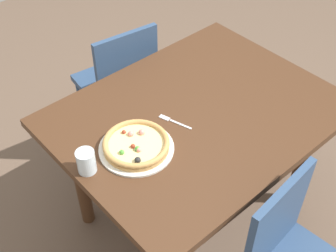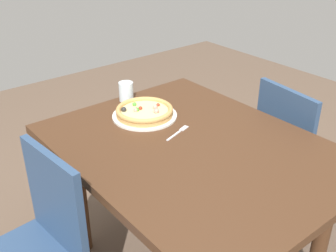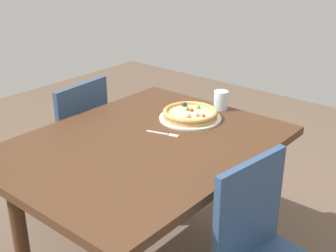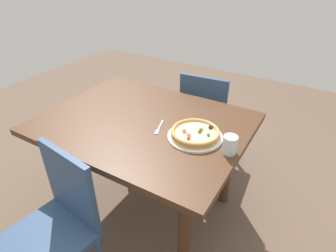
{
  "view_description": "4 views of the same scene",
  "coord_description": "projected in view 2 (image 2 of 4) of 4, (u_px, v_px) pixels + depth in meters",
  "views": [
    {
      "loc": [
        -1.13,
        -1.06,
        2.11
      ],
      "look_at": [
        -0.18,
        0.0,
        0.76
      ],
      "focal_mm": 47.89,
      "sensor_mm": 36.0,
      "label": 1
    },
    {
      "loc": [
        1.11,
        -1.05,
        1.64
      ],
      "look_at": [
        -0.18,
        0.0,
        0.76
      ],
      "focal_mm": 43.69,
      "sensor_mm": 36.0,
      "label": 2
    },
    {
      "loc": [
        1.34,
        1.28,
        1.61
      ],
      "look_at": [
        -0.18,
        0.0,
        0.76
      ],
      "focal_mm": 47.72,
      "sensor_mm": 36.0,
      "label": 3
    },
    {
      "loc": [
        -0.92,
        1.24,
        1.65
      ],
      "look_at": [
        -0.18,
        0.0,
        0.76
      ],
      "focal_mm": 30.16,
      "sensor_mm": 36.0,
      "label": 4
    }
  ],
  "objects": [
    {
      "name": "pizza",
      "position": [
        145.0,
        111.0,
        2.0
      ],
      "size": [
        0.28,
        0.28,
        0.05
      ],
      "color": "tan",
      "rests_on": "plate"
    },
    {
      "name": "dining_table",
      "position": [
        193.0,
        165.0,
        1.81
      ],
      "size": [
        1.28,
        0.99,
        0.74
      ],
      "color": "#472B19",
      "rests_on": "ground"
    },
    {
      "name": "chair_near",
      "position": [
        34.0,
        250.0,
        1.59
      ],
      "size": [
        0.43,
        0.43,
        0.86
      ],
      "rotation": [
        0.0,
        0.0,
        3.23
      ],
      "color": "navy",
      "rests_on": "ground"
    },
    {
      "name": "fork",
      "position": [
        179.0,
        132.0,
        1.87
      ],
      "size": [
        0.06,
        0.16,
        0.0
      ],
      "rotation": [
        0.0,
        0.0,
        1.86
      ],
      "color": "silver",
      "rests_on": "dining_table"
    },
    {
      "name": "chair_far",
      "position": [
        295.0,
        151.0,
        2.25
      ],
      "size": [
        0.45,
        0.45,
        0.86
      ],
      "rotation": [
        0.0,
        0.0,
        -0.13
      ],
      "color": "navy",
      "rests_on": "ground"
    },
    {
      "name": "drinking_glass",
      "position": [
        126.0,
        92.0,
        2.16
      ],
      "size": [
        0.08,
        0.08,
        0.1
      ],
      "primitive_type": "cylinder",
      "color": "silver",
      "rests_on": "dining_table"
    },
    {
      "name": "plate",
      "position": [
        145.0,
        115.0,
        2.01
      ],
      "size": [
        0.32,
        0.32,
        0.01
      ],
      "primitive_type": "cylinder",
      "color": "silver",
      "rests_on": "dining_table"
    }
  ]
}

